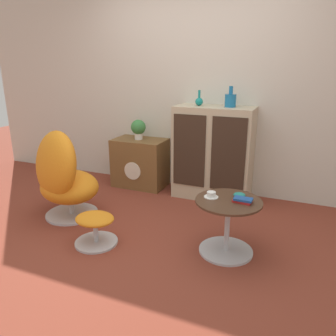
{
  "coord_description": "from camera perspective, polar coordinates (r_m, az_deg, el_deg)",
  "views": [
    {
      "loc": [
        1.26,
        -2.32,
        1.55
      ],
      "look_at": [
        0.04,
        0.58,
        0.55
      ],
      "focal_mm": 35.0,
      "sensor_mm": 36.0,
      "label": 1
    }
  ],
  "objects": [
    {
      "name": "egg_chair",
      "position": [
        3.53,
        -17.85,
        -1.43
      ],
      "size": [
        0.88,
        0.85,
        0.96
      ],
      "color": "#B7B7BC",
      "rests_on": "ground_plane"
    },
    {
      "name": "vase_leftmost",
      "position": [
        3.86,
        5.44,
        11.53
      ],
      "size": [
        0.09,
        0.09,
        0.17
      ],
      "color": "#147A75",
      "rests_on": "sideboard"
    },
    {
      "name": "coffee_table",
      "position": [
        2.84,
        10.29,
        -9.53
      ],
      "size": [
        0.55,
        0.55,
        0.48
      ],
      "color": "#B7B7BC",
      "rests_on": "ground_plane"
    },
    {
      "name": "tv_console",
      "position": [
        4.33,
        -4.86,
        0.93
      ],
      "size": [
        0.67,
        0.44,
        0.63
      ],
      "color": "brown",
      "rests_on": "ground_plane"
    },
    {
      "name": "ground_plane",
      "position": [
        3.06,
        -5.01,
        -12.88
      ],
      "size": [
        12.0,
        12.0,
        0.0
      ],
      "primitive_type": "plane",
      "color": "brown"
    },
    {
      "name": "bowl",
      "position": [
        2.83,
        12.33,
        -4.61
      ],
      "size": [
        0.1,
        0.1,
        0.04
      ],
      "color": "#1E7A70",
      "rests_on": "coffee_table"
    },
    {
      "name": "vase_inner_left",
      "position": [
        3.76,
        10.82,
        11.57
      ],
      "size": [
        0.12,
        0.12,
        0.23
      ],
      "color": "#196699",
      "rests_on": "sideboard"
    },
    {
      "name": "wall_back",
      "position": [
        4.11,
        5.14,
        14.05
      ],
      "size": [
        6.4,
        0.06,
        2.6
      ],
      "color": "beige",
      "rests_on": "ground_plane"
    },
    {
      "name": "sideboard",
      "position": [
        3.91,
        7.86,
        2.6
      ],
      "size": [
        0.9,
        0.44,
        1.1
      ],
      "color": "tan",
      "rests_on": "ground_plane"
    },
    {
      "name": "book_stack",
      "position": [
        2.73,
        12.87,
        -5.48
      ],
      "size": [
        0.16,
        0.1,
        0.04
      ],
      "color": "red",
      "rests_on": "coffee_table"
    },
    {
      "name": "potted_plant",
      "position": [
        4.22,
        -5.18,
        6.94
      ],
      "size": [
        0.19,
        0.19,
        0.25
      ],
      "color": "silver",
      "rests_on": "tv_console"
    },
    {
      "name": "ottoman",
      "position": [
        3.03,
        -12.57,
        -9.59
      ],
      "size": [
        0.38,
        0.38,
        0.29
      ],
      "color": "#B7B7BC",
      "rests_on": "ground_plane"
    },
    {
      "name": "teacup",
      "position": [
        2.78,
        7.53,
        -4.7
      ],
      "size": [
        0.12,
        0.12,
        0.05
      ],
      "color": "white",
      "rests_on": "coffee_table"
    }
  ]
}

